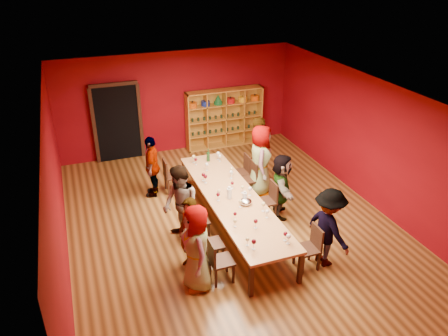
% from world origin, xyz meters
% --- Properties ---
extents(room_shell, '(7.10, 9.10, 3.04)m').
position_xyz_m(room_shell, '(0.00, 0.00, 1.50)').
color(room_shell, '#5A3717').
rests_on(room_shell, ground).
extents(tasting_table, '(1.10, 4.50, 0.75)m').
position_xyz_m(tasting_table, '(0.00, 0.00, 0.70)').
color(tasting_table, '#AD7648').
rests_on(tasting_table, ground).
extents(doorway, '(1.40, 0.17, 2.30)m').
position_xyz_m(doorway, '(-1.80, 4.43, 1.12)').
color(doorway, black).
rests_on(doorway, ground).
extents(shelving_unit, '(2.40, 0.40, 1.80)m').
position_xyz_m(shelving_unit, '(1.40, 4.32, 0.98)').
color(shelving_unit, '#B77C29').
rests_on(shelving_unit, ground).
extents(chair_person_left_0, '(0.42, 0.42, 0.89)m').
position_xyz_m(chair_person_left_0, '(-0.91, -1.58, 0.50)').
color(chair_person_left_0, black).
rests_on(chair_person_left_0, ground).
extents(person_left_0, '(0.46, 0.83, 1.69)m').
position_xyz_m(person_left_0, '(-1.30, -1.58, 0.84)').
color(person_left_0, silver).
rests_on(person_left_0, ground).
extents(chair_person_left_1, '(0.42, 0.42, 0.89)m').
position_xyz_m(chair_person_left_1, '(-0.91, -1.03, 0.50)').
color(chair_person_left_1, black).
rests_on(chair_person_left_1, ground).
extents(person_left_1, '(0.58, 0.66, 1.52)m').
position_xyz_m(person_left_1, '(-1.27, -1.03, 0.76)').
color(person_left_1, '#5683B1').
rests_on(person_left_1, ground).
extents(chair_person_left_2, '(0.42, 0.42, 0.89)m').
position_xyz_m(chair_person_left_2, '(-0.91, -0.16, 0.50)').
color(chair_person_left_2, black).
rests_on(chair_person_left_2, ground).
extents(person_left_2, '(0.63, 0.92, 1.74)m').
position_xyz_m(person_left_2, '(-1.20, -0.16, 0.87)').
color(person_left_2, '#141737').
rests_on(person_left_2, ground).
extents(chair_person_left_4, '(0.42, 0.42, 0.89)m').
position_xyz_m(chair_person_left_4, '(-0.91, 2.00, 0.50)').
color(chair_person_left_4, black).
rests_on(chair_person_left_4, ground).
extents(person_left_4, '(0.71, 1.01, 1.58)m').
position_xyz_m(person_left_4, '(-1.34, 2.00, 0.79)').
color(person_left_4, '#C9868D').
rests_on(person_left_4, ground).
extents(chair_person_right_0, '(0.42, 0.42, 0.89)m').
position_xyz_m(chair_person_right_0, '(0.91, -1.81, 0.50)').
color(chair_person_right_0, black).
rests_on(chair_person_right_0, ground).
extents(person_right_0, '(0.61, 1.11, 1.63)m').
position_xyz_m(person_right_0, '(1.25, -1.81, 0.82)').
color(person_right_0, '#526FA9').
rests_on(person_right_0, ground).
extents(chair_person_right_2, '(0.42, 0.42, 0.89)m').
position_xyz_m(chair_person_right_2, '(0.91, 0.05, 0.50)').
color(chair_person_right_2, black).
rests_on(chair_person_right_2, ground).
extents(person_right_2, '(0.94, 1.47, 1.54)m').
position_xyz_m(person_right_2, '(1.20, 0.05, 0.77)').
color(person_right_2, '#C18189').
rests_on(person_right_2, ground).
extents(chair_person_right_3, '(0.42, 0.42, 0.89)m').
position_xyz_m(chair_person_right_3, '(0.91, 1.15, 0.50)').
color(chair_person_right_3, black).
rests_on(chair_person_right_3, ground).
extents(person_right_3, '(0.79, 1.01, 1.82)m').
position_xyz_m(person_right_3, '(1.19, 1.15, 0.91)').
color(person_right_3, white).
rests_on(person_right_3, ground).
extents(chair_person_right_4, '(0.42, 0.42, 0.89)m').
position_xyz_m(chair_person_right_4, '(0.91, 1.58, 0.50)').
color(chair_person_right_4, black).
rests_on(chair_person_right_4, ground).
extents(person_right_4, '(0.60, 0.75, 1.86)m').
position_xyz_m(person_right_4, '(1.34, 1.58, 0.93)').
color(person_right_4, '#504F55').
rests_on(person_right_4, ground).
extents(wine_glass_0, '(0.08, 0.08, 0.21)m').
position_xyz_m(wine_glass_0, '(0.28, 0.81, 0.90)').
color(wine_glass_0, silver).
rests_on(wine_glass_0, tasting_table).
extents(wine_glass_1, '(0.09, 0.09, 0.22)m').
position_xyz_m(wine_glass_1, '(0.34, 1.87, 0.91)').
color(wine_glass_1, silver).
rests_on(wine_glass_1, tasting_table).
extents(wine_glass_2, '(0.09, 0.09, 0.22)m').
position_xyz_m(wine_glass_2, '(0.38, -0.75, 0.91)').
color(wine_glass_2, silver).
rests_on(wine_glass_2, tasting_table).
extents(wine_glass_3, '(0.08, 0.08, 0.20)m').
position_xyz_m(wine_glass_3, '(0.33, -1.81, 0.89)').
color(wine_glass_3, silver).
rests_on(wine_glass_3, tasting_table).
extents(wine_glass_4, '(0.09, 0.09, 0.21)m').
position_xyz_m(wine_glass_4, '(0.34, -1.91, 0.90)').
color(wine_glass_4, silver).
rests_on(wine_glass_4, tasting_table).
extents(wine_glass_5, '(0.08, 0.08, 0.20)m').
position_xyz_m(wine_glass_5, '(-0.01, -1.25, 0.90)').
color(wine_glass_5, silver).
rests_on(wine_glass_5, tasting_table).
extents(wine_glass_6, '(0.09, 0.09, 0.22)m').
position_xyz_m(wine_glass_6, '(0.38, -0.08, 0.91)').
color(wine_glass_6, silver).
rests_on(wine_glass_6, tasting_table).
extents(wine_glass_7, '(0.07, 0.07, 0.18)m').
position_xyz_m(wine_glass_7, '(-0.27, 0.11, 0.88)').
color(wine_glass_7, silver).
rests_on(wine_glass_7, tasting_table).
extents(wine_glass_8, '(0.09, 0.09, 0.22)m').
position_xyz_m(wine_glass_8, '(-0.30, 1.90, 0.91)').
color(wine_glass_8, silver).
rests_on(wine_glass_8, tasting_table).
extents(wine_glass_9, '(0.08, 0.08, 0.21)m').
position_xyz_m(wine_glass_9, '(-0.13, 1.39, 0.90)').
color(wine_glass_9, silver).
rests_on(wine_glass_9, tasting_table).
extents(wine_glass_10, '(0.07, 0.07, 0.18)m').
position_xyz_m(wine_glass_10, '(0.13, 0.35, 0.88)').
color(wine_glass_10, silver).
rests_on(wine_glass_10, tasting_table).
extents(wine_glass_11, '(0.07, 0.07, 0.18)m').
position_xyz_m(wine_glass_11, '(0.37, 1.00, 0.88)').
color(wine_glass_11, silver).
rests_on(wine_glass_11, tasting_table).
extents(wine_glass_12, '(0.09, 0.09, 0.22)m').
position_xyz_m(wine_glass_12, '(-0.31, -1.84, 0.91)').
color(wine_glass_12, silver).
rests_on(wine_glass_12, tasting_table).
extents(wine_glass_13, '(0.08, 0.08, 0.19)m').
position_xyz_m(wine_glass_13, '(-0.28, 1.78, 0.89)').
color(wine_glass_13, silver).
rests_on(wine_glass_13, tasting_table).
extents(wine_glass_14, '(0.07, 0.07, 0.18)m').
position_xyz_m(wine_glass_14, '(-0.38, -1.70, 0.88)').
color(wine_glass_14, silver).
rests_on(wine_glass_14, tasting_table).
extents(wine_glass_15, '(0.07, 0.07, 0.19)m').
position_xyz_m(wine_glass_15, '(0.27, 0.09, 0.88)').
color(wine_glass_15, silver).
rests_on(wine_glass_15, tasting_table).
extents(wine_glass_16, '(0.07, 0.07, 0.18)m').
position_xyz_m(wine_glass_16, '(-0.00, -0.44, 0.88)').
color(wine_glass_16, silver).
rests_on(wine_glass_16, tasting_table).
extents(wine_glass_17, '(0.08, 0.08, 0.20)m').
position_xyz_m(wine_glass_17, '(-0.34, -0.04, 0.89)').
color(wine_glass_17, silver).
rests_on(wine_glass_17, tasting_table).
extents(wine_glass_18, '(0.08, 0.08, 0.21)m').
position_xyz_m(wine_glass_18, '(-0.36, 0.92, 0.90)').
color(wine_glass_18, silver).
rests_on(wine_glass_18, tasting_table).
extents(wine_glass_19, '(0.08, 0.08, 0.19)m').
position_xyz_m(wine_glass_19, '(0.34, 1.76, 0.89)').
color(wine_glass_19, silver).
rests_on(wine_glass_19, tasting_table).
extents(wine_glass_20, '(0.09, 0.09, 0.21)m').
position_xyz_m(wine_glass_20, '(-0.35, 0.80, 0.90)').
color(wine_glass_20, silver).
rests_on(wine_glass_20, tasting_table).
extents(wine_glass_21, '(0.07, 0.07, 0.18)m').
position_xyz_m(wine_glass_21, '(-0.37, -1.07, 0.88)').
color(wine_glass_21, silver).
rests_on(wine_glass_21, tasting_table).
extents(wine_glass_22, '(0.07, 0.07, 0.18)m').
position_xyz_m(wine_glass_22, '(-0.27, -0.84, 0.88)').
color(wine_glass_22, silver).
rests_on(wine_glass_22, tasting_table).
extents(wine_glass_23, '(0.07, 0.07, 0.19)m').
position_xyz_m(wine_glass_23, '(0.35, -1.00, 0.88)').
color(wine_glass_23, silver).
rests_on(wine_glass_23, tasting_table).
extents(spittoon_bowl, '(0.26, 0.26, 0.14)m').
position_xyz_m(spittoon_bowl, '(0.15, -0.37, 0.81)').
color(spittoon_bowl, silver).
rests_on(spittoon_bowl, tasting_table).
extents(carafe_a, '(0.13, 0.13, 0.29)m').
position_xyz_m(carafe_a, '(-0.09, -0.03, 0.88)').
color(carafe_a, silver).
rests_on(carafe_a, tasting_table).
extents(carafe_b, '(0.11, 0.11, 0.25)m').
position_xyz_m(carafe_b, '(0.17, -0.27, 0.86)').
color(carafe_b, silver).
rests_on(carafe_b, tasting_table).
extents(wine_bottle, '(0.10, 0.10, 0.33)m').
position_xyz_m(wine_bottle, '(0.07, 1.87, 0.88)').
color(wine_bottle, '#143819').
rests_on(wine_bottle, tasting_table).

